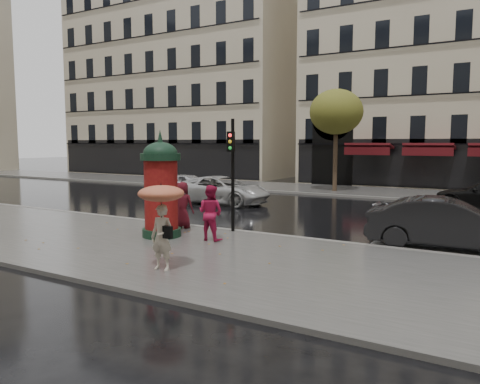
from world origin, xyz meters
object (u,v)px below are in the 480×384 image
Objects in this scene: man_burgundy at (182,205)px; car_silver at (430,214)px; morris_column at (161,186)px; traffic_light at (232,164)px; car_darkgrey at (447,224)px; woman_umbrella at (162,212)px; woman_red at (210,213)px; car_far_silver at (179,184)px; car_white at (221,190)px.

man_burgundy is 0.42× the size of car_silver.
morris_column is at bearing 130.09° from car_silver.
traffic_light reaches higher than man_burgundy.
car_darkgrey is (0.87, -2.48, 0.10)m from car_silver.
woman_umbrella is 5.75m from man_burgundy.
woman_umbrella is 0.61× the size of morris_column.
car_silver is 0.85× the size of car_darkgrey.
car_silver is at bearing 33.65° from traffic_light.
traffic_light is at bearing 125.63° from car_silver.
traffic_light is at bearing -83.49° from woman_red.
car_far_silver is (-9.72, 10.73, -0.33)m from woman_red.
woman_umbrella reaches higher than car_silver.
car_white reaches higher than car_silver.
car_far_silver is (-10.68, 14.25, -0.87)m from woman_umbrella.
woman_red is 8.02m from car_silver.
traffic_light reaches higher than car_white.
woman_red is (-0.96, 3.52, -0.54)m from woman_umbrella.
man_burgundy is 2.51m from traffic_light.
car_far_silver is at bearing 73.56° from car_silver.
man_burgundy is at bearing -31.12° from woman_red.
car_white is at bearing 58.87° from car_darkgrey.
morris_column reaches higher than car_white.
traffic_light is (1.95, 0.33, 1.54)m from man_burgundy.
traffic_light reaches higher than morris_column.
woman_red is 1.96m from morris_column.
man_burgundy is at bearing 38.69° from car_far_silver.
car_silver is at bearing 71.44° from car_far_silver.
woman_umbrella is at bearing 110.26° from man_burgundy.
morris_column is at bearing 35.63° from car_far_silver.
man_burgundy is at bearing 102.89° from morris_column.
car_far_silver is at bearing 125.77° from morris_column.
woman_umbrella is 0.54× the size of car_silver.
woman_umbrella is 0.54× the size of car_far_silver.
morris_column is 13.67m from car_far_silver.
car_darkgrey is at bearing -116.97° from car_white.
car_silver is 0.75× the size of car_white.
car_darkgrey is at bearing 22.17° from morris_column.
traffic_light is (-0.18, 1.62, 1.50)m from woman_red.
woman_umbrella reaches higher than car_white.
car_far_silver is (-15.48, 5.16, 0.00)m from car_silver.
morris_column is 0.90× the size of traffic_light.
traffic_light reaches higher than car_silver.
car_white is at bearing 116.78° from woman_umbrella.
woman_umbrella reaches higher than car_far_silver.
woman_red is at bearing 42.03° from car_far_silver.
woman_umbrella is 0.55× the size of traffic_light.
man_burgundy reaches higher than car_darkgrey.
car_white is (-3.31, 8.75, -1.08)m from morris_column.
woman_red is at bearing 108.42° from car_darkgrey.
car_white is (-2.94, 7.14, -0.23)m from man_burgundy.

